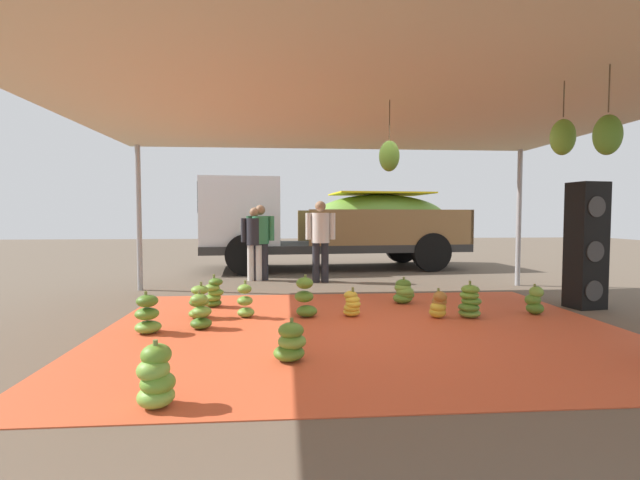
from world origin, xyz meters
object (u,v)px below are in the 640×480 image
object	(u,v)px
banana_bunch_11	(291,343)
worker_0	(260,236)
banana_bunch_0	(245,302)
banana_bunch_13	(156,378)
banana_bunch_7	(352,304)
banana_bunch_3	(404,292)
worker_2	(320,235)
banana_bunch_4	(214,293)
banana_bunch_2	(470,302)
cargo_truck_main	(328,222)
banana_bunch_10	(305,299)
banana_bunch_8	(439,305)
worker_1	(255,238)
banana_bunch_9	(199,303)
banana_bunch_6	(147,316)
banana_bunch_5	(201,313)
speaker_stack	(586,246)
banana_bunch_12	(535,301)

from	to	relation	value
banana_bunch_11	worker_0	size ratio (longest dim) A/B	0.26
banana_bunch_0	banana_bunch_13	distance (m)	2.98
banana_bunch_7	banana_bunch_3	bearing A→B (deg)	42.21
banana_bunch_11	worker_2	xyz separation A→B (m)	(0.71, 5.29, 0.84)
banana_bunch_4	banana_bunch_7	world-z (taller)	banana_bunch_4
worker_0	banana_bunch_3	bearing A→B (deg)	-49.41
banana_bunch_2	cargo_truck_main	bearing A→B (deg)	102.95
banana_bunch_4	banana_bunch_11	distance (m)	2.97
banana_bunch_4	banana_bunch_10	bearing A→B (deg)	-29.29
banana_bunch_8	worker_1	bearing A→B (deg)	125.58
cargo_truck_main	banana_bunch_10	bearing A→B (deg)	-98.51
banana_bunch_3	worker_2	bearing A→B (deg)	115.15
worker_0	worker_1	xyz separation A→B (m)	(-0.13, -0.04, -0.03)
banana_bunch_9	banana_bunch_13	bearing A→B (deg)	-85.52
banana_bunch_6	banana_bunch_13	xyz separation A→B (m)	(0.71, -2.18, 0.00)
banana_bunch_7	worker_0	world-z (taller)	worker_0
banana_bunch_5	speaker_stack	distance (m)	5.86
worker_2	banana_bunch_2	bearing A→B (deg)	-63.07
banana_bunch_0	banana_bunch_3	size ratio (longest dim) A/B	1.17
banana_bunch_4	banana_bunch_10	size ratio (longest dim) A/B	0.86
banana_bunch_6	banana_bunch_10	distance (m)	2.10
banana_bunch_11	banana_bunch_13	distance (m)	1.43
banana_bunch_7	worker_1	xyz separation A→B (m)	(-1.62, 3.76, 0.77)
banana_bunch_3	banana_bunch_13	xyz separation A→B (m)	(-2.90, -3.80, 0.03)
banana_bunch_11	banana_bunch_10	bearing A→B (deg)	83.16
banana_bunch_12	cargo_truck_main	world-z (taller)	cargo_truck_main
banana_bunch_11	banana_bunch_4	bearing A→B (deg)	113.24
banana_bunch_5	banana_bunch_3	bearing A→B (deg)	25.59
banana_bunch_4	banana_bunch_12	bearing A→B (deg)	-10.41
banana_bunch_6	worker_0	size ratio (longest dim) A/B	0.31
banana_bunch_12	banana_bunch_5	bearing A→B (deg)	-173.89
banana_bunch_2	banana_bunch_8	bearing A→B (deg)	178.16
banana_bunch_13	cargo_truck_main	size ratio (longest dim) A/B	0.07
banana_bunch_9	cargo_truck_main	size ratio (longest dim) A/B	0.07
banana_bunch_8	worker_1	xyz separation A→B (m)	(-2.82, 3.94, 0.76)
banana_bunch_5	worker_2	xyz separation A→B (m)	(1.83, 3.94, 0.81)
banana_bunch_0	banana_bunch_13	size ratio (longest dim) A/B	1.04
banana_bunch_4	banana_bunch_13	world-z (taller)	banana_bunch_4
banana_bunch_6	banana_bunch_10	world-z (taller)	banana_bunch_10
banana_bunch_9	banana_bunch_2	bearing A→B (deg)	-3.94
banana_bunch_8	worker_2	distance (m)	3.93
banana_bunch_0	worker_1	world-z (taller)	worker_1
banana_bunch_9	speaker_stack	bearing A→B (deg)	2.88
banana_bunch_0	banana_bunch_4	size ratio (longest dim) A/B	1.02
banana_bunch_5	banana_bunch_0	bearing A→B (deg)	49.56
banana_bunch_11	banana_bunch_9	bearing A→B (deg)	122.55
banana_bunch_8	speaker_stack	distance (m)	2.70
banana_bunch_13	worker_2	xyz separation A→B (m)	(1.73, 6.30, 0.80)
banana_bunch_6	speaker_stack	xyz separation A→B (m)	(6.35, 1.08, 0.75)
banana_bunch_8	banana_bunch_10	world-z (taller)	banana_bunch_10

